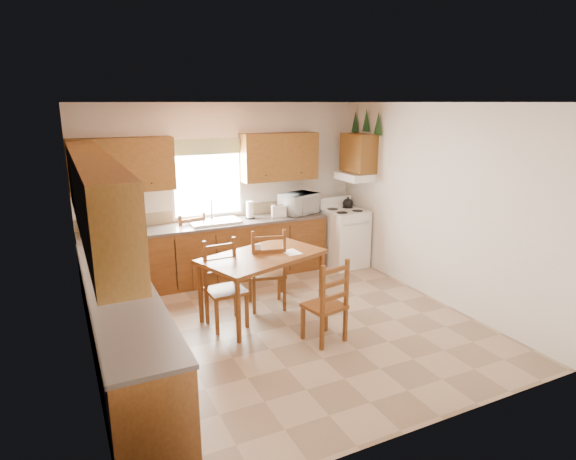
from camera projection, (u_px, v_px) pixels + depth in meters
name	position (u px, v px, depth m)	size (l,w,h in m)	color
floor	(288.00, 326.00, 5.99)	(4.50, 4.50, 0.00)	#977E63
ceiling	(288.00, 102.00, 5.30)	(4.50, 4.50, 0.00)	brown
wall_left	(81.00, 245.00, 4.70)	(4.50, 4.50, 0.00)	silver
wall_right	(435.00, 204.00, 6.60)	(4.50, 4.50, 0.00)	silver
wall_back	(226.00, 190.00, 7.60)	(4.50, 4.50, 0.00)	silver
wall_front	(415.00, 284.00, 3.69)	(4.50, 4.50, 0.00)	silver
lower_cab_back	(211.00, 253.00, 7.42)	(3.75, 0.60, 0.88)	brown
lower_cab_left	(123.00, 330.00, 4.93)	(0.60, 3.60, 0.88)	brown
counter_back	(210.00, 225.00, 7.30)	(3.75, 0.63, 0.04)	#4A3F3A
counter_left	(119.00, 288.00, 4.81)	(0.63, 3.60, 0.04)	#4A3F3A
backsplash	(204.00, 214.00, 7.52)	(3.75, 0.01, 0.18)	#887859
upper_cab_back_left	(122.00, 165.00, 6.68)	(1.41, 0.33, 0.75)	brown
upper_cab_back_right	(279.00, 157.00, 7.69)	(1.25, 0.33, 0.75)	brown
upper_cab_left	(95.00, 195.00, 4.51)	(0.33, 3.60, 0.75)	brown
upper_cab_stove	(358.00, 153.00, 7.82)	(0.33, 0.62, 0.62)	brown
range_hood	(355.00, 176.00, 7.89)	(0.44, 0.62, 0.12)	white
window_frame	(207.00, 179.00, 7.40)	(1.13, 0.02, 1.18)	white
window_pane	(207.00, 179.00, 7.40)	(1.05, 0.01, 1.10)	white
window_valance	(207.00, 147.00, 7.24)	(1.19, 0.01, 0.24)	#456B37
sink_basin	(214.00, 222.00, 7.32)	(0.75, 0.45, 0.04)	silver
pine_decal_a	(378.00, 123.00, 7.47)	(0.22, 0.22, 0.36)	#1A421F
pine_decal_b	(366.00, 120.00, 7.74)	(0.22, 0.22, 0.36)	#1A421F
pine_decal_c	(355.00, 122.00, 8.03)	(0.22, 0.22, 0.36)	#1A421F
stove	(344.00, 238.00, 8.13)	(0.63, 0.65, 0.94)	white
coffeemaker	(99.00, 225.00, 6.61)	(0.18, 0.22, 0.31)	white
paper_towel	(250.00, 210.00, 7.57)	(0.12, 0.12, 0.27)	white
toaster	(279.00, 211.00, 7.72)	(0.22, 0.14, 0.18)	white
microwave	(299.00, 204.00, 7.90)	(0.56, 0.40, 0.34)	white
dining_table	(263.00, 285.00, 6.22)	(1.54, 0.88, 0.82)	brown
chair_near_left	(267.00, 268.00, 6.43)	(0.47, 0.44, 1.11)	brown
chair_near_right	(324.00, 300.00, 5.52)	(0.42, 0.40, 0.99)	brown
chair_far_left	(199.00, 251.00, 7.25)	(0.44, 0.42, 1.06)	brown
chair_far_right	(226.00, 285.00, 5.89)	(0.45, 0.42, 1.06)	brown
table_paper	(291.00, 252.00, 6.21)	(0.20, 0.26, 0.00)	white
table_card	(257.00, 249.00, 6.16)	(0.09, 0.02, 0.12)	white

